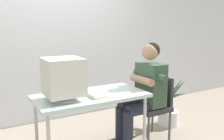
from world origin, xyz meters
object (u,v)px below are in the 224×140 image
object	(u,v)px
office_chair	(155,103)
potted_plant	(169,105)
person_seated	(144,89)
desk	(91,100)
crt_monitor	(64,77)
keyboard	(92,93)

from	to	relation	value
office_chair	potted_plant	bearing A→B (deg)	27.67
person_seated	potted_plant	size ratio (longest dim) A/B	1.74
potted_plant	office_chair	bearing A→B (deg)	-152.33
office_chair	potted_plant	size ratio (longest dim) A/B	1.13
person_seated	potted_plant	distance (m)	0.81
person_seated	desk	bearing A→B (deg)	-179.55
crt_monitor	person_seated	distance (m)	1.09
crt_monitor	office_chair	world-z (taller)	crt_monitor
desk	person_seated	xyz separation A→B (m)	(0.74, 0.01, 0.03)
person_seated	potted_plant	world-z (taller)	person_seated
crt_monitor	desk	bearing A→B (deg)	7.68
office_chair	person_seated	distance (m)	0.28
crt_monitor	keyboard	bearing A→B (deg)	6.56
desk	crt_monitor	bearing A→B (deg)	-172.32
crt_monitor	person_seated	size ratio (longest dim) A/B	0.33
desk	keyboard	bearing A→B (deg)	-22.34
desk	potted_plant	distance (m)	1.47
keyboard	potted_plant	xyz separation A→B (m)	(1.39, 0.27, -0.44)
crt_monitor	potted_plant	xyz separation A→B (m)	(1.72, 0.31, -0.66)
crt_monitor	person_seated	xyz separation A→B (m)	(1.05, 0.05, -0.27)
keyboard	potted_plant	bearing A→B (deg)	10.89
keyboard	person_seated	xyz separation A→B (m)	(0.72, 0.01, -0.05)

